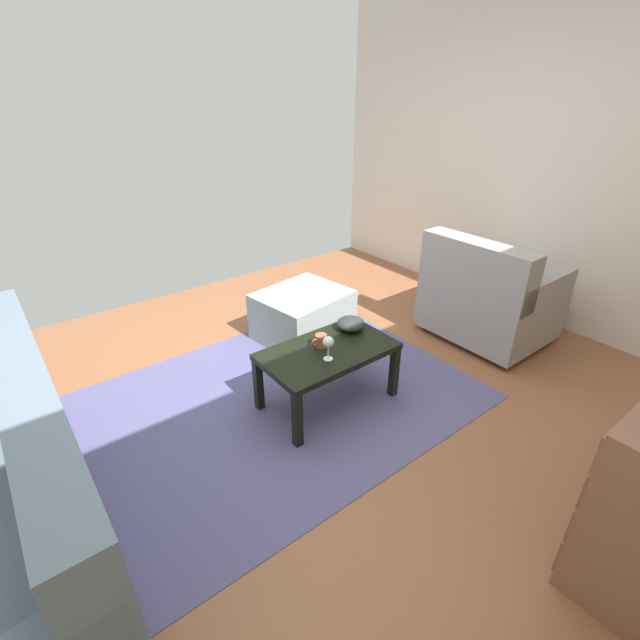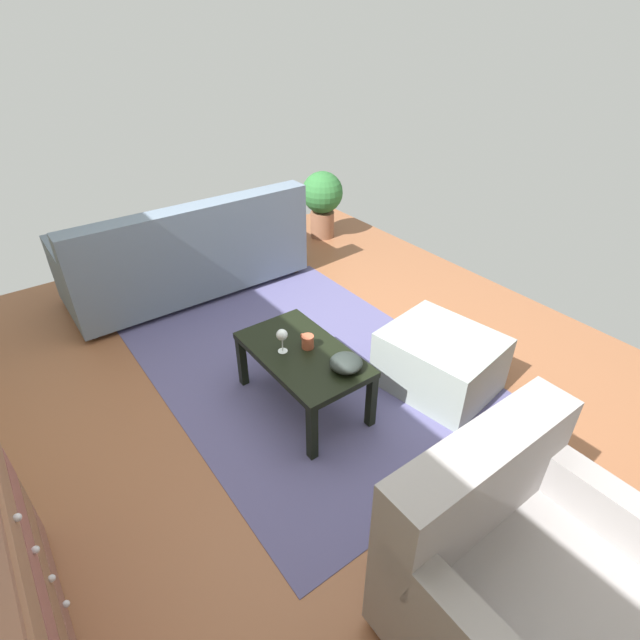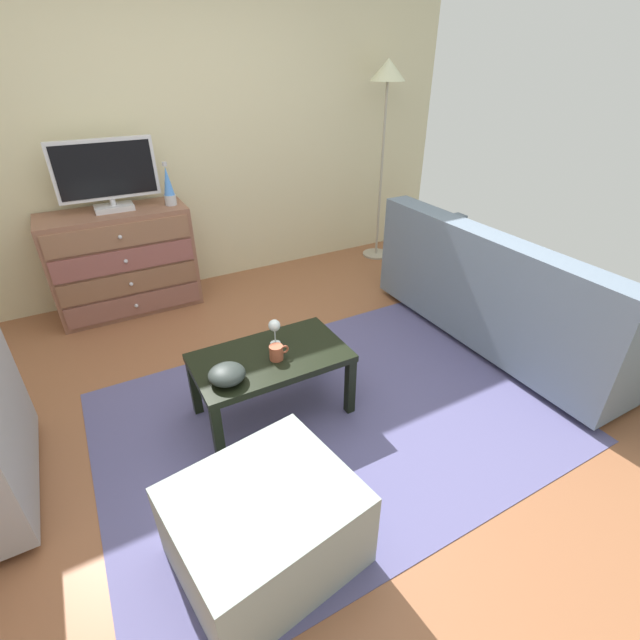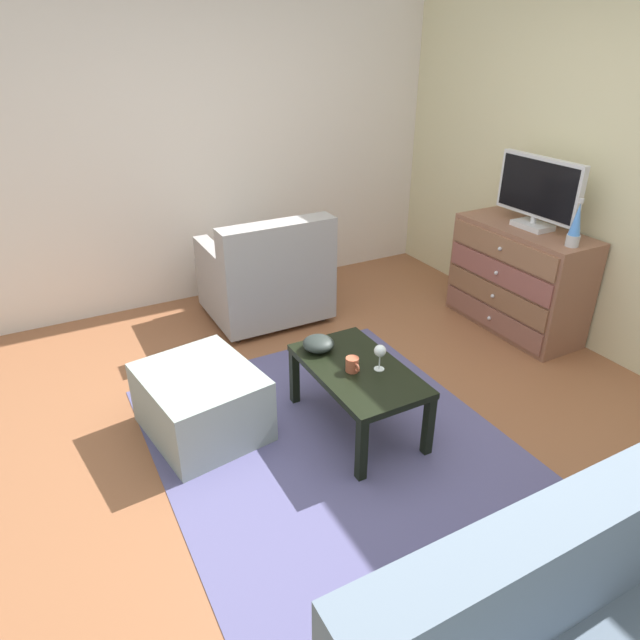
{
  "view_description": "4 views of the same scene",
  "coord_description": "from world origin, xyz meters",
  "px_view_note": "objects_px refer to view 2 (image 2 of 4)",
  "views": [
    {
      "loc": [
        1.45,
        1.91,
        1.9
      ],
      "look_at": [
        0.04,
        0.1,
        0.7
      ],
      "focal_mm": 25.03,
      "sensor_mm": 36.0,
      "label": 1
    },
    {
      "loc": [
        -2.03,
        1.32,
        2.18
      ],
      "look_at": [
        -0.06,
        -0.13,
        0.58
      ],
      "focal_mm": 27.0,
      "sensor_mm": 36.0,
      "label": 2
    },
    {
      "loc": [
        -0.84,
        -1.93,
        1.87
      ],
      "look_at": [
        0.17,
        -0.1,
        0.63
      ],
      "focal_mm": 25.25,
      "sensor_mm": 36.0,
      "label": 3
    },
    {
      "loc": [
        2.22,
        -1.47,
        2.13
      ],
      "look_at": [
        -0.17,
        -0.18,
        0.73
      ],
      "focal_mm": 31.39,
      "sensor_mm": 36.0,
      "label": 4
    }
  ],
  "objects_px": {
    "ottoman": "(440,361)",
    "potted_plant": "(322,198)",
    "bowl_decorative": "(346,363)",
    "armchair": "(515,576)",
    "couch_large": "(188,255)",
    "wine_glass": "(282,336)",
    "mug": "(307,341)",
    "coffee_table": "(303,359)"
  },
  "relations": [
    {
      "from": "coffee_table",
      "to": "armchair",
      "type": "height_order",
      "value": "armchair"
    },
    {
      "from": "coffee_table",
      "to": "couch_large",
      "type": "xyz_separation_m",
      "value": [
        1.84,
        -0.05,
        -0.02
      ]
    },
    {
      "from": "couch_large",
      "to": "wine_glass",
      "type": "bearing_deg",
      "value": 175.35
    },
    {
      "from": "bowl_decorative",
      "to": "ottoman",
      "type": "distance_m",
      "value": 0.77
    },
    {
      "from": "ottoman",
      "to": "potted_plant",
      "type": "relative_size",
      "value": 0.97
    },
    {
      "from": "ottoman",
      "to": "coffee_table",
      "type": "bearing_deg",
      "value": 64.51
    },
    {
      "from": "wine_glass",
      "to": "mug",
      "type": "bearing_deg",
      "value": -110.7
    },
    {
      "from": "bowl_decorative",
      "to": "couch_large",
      "type": "relative_size",
      "value": 0.09
    },
    {
      "from": "bowl_decorative",
      "to": "potted_plant",
      "type": "height_order",
      "value": "potted_plant"
    },
    {
      "from": "bowl_decorative",
      "to": "wine_glass",
      "type": "bearing_deg",
      "value": 29.35
    },
    {
      "from": "armchair",
      "to": "potted_plant",
      "type": "xyz_separation_m",
      "value": [
        3.69,
        -1.84,
        0.08
      ]
    },
    {
      "from": "coffee_table",
      "to": "armchair",
      "type": "bearing_deg",
      "value": 175.88
    },
    {
      "from": "mug",
      "to": "armchair",
      "type": "xyz_separation_m",
      "value": [
        -1.6,
        0.17,
        -0.1
      ]
    },
    {
      "from": "coffee_table",
      "to": "ottoman",
      "type": "xyz_separation_m",
      "value": [
        -0.39,
        -0.83,
        -0.16
      ]
    },
    {
      "from": "wine_glass",
      "to": "mug",
      "type": "relative_size",
      "value": 1.38
    },
    {
      "from": "ottoman",
      "to": "potted_plant",
      "type": "distance_m",
      "value": 2.67
    },
    {
      "from": "mug",
      "to": "ottoman",
      "type": "relative_size",
      "value": 0.16
    },
    {
      "from": "couch_large",
      "to": "ottoman",
      "type": "distance_m",
      "value": 2.37
    },
    {
      "from": "wine_glass",
      "to": "coffee_table",
      "type": "bearing_deg",
      "value": -128.15
    },
    {
      "from": "coffee_table",
      "to": "mug",
      "type": "xyz_separation_m",
      "value": [
        0.02,
        -0.05,
        0.1
      ]
    },
    {
      "from": "mug",
      "to": "bowl_decorative",
      "type": "height_order",
      "value": "bowl_decorative"
    },
    {
      "from": "bowl_decorative",
      "to": "armchair",
      "type": "xyz_separation_m",
      "value": [
        -1.3,
        0.22,
        -0.1
      ]
    },
    {
      "from": "wine_glass",
      "to": "ottoman",
      "type": "xyz_separation_m",
      "value": [
        -0.47,
        -0.92,
        -0.33
      ]
    },
    {
      "from": "coffee_table",
      "to": "mug",
      "type": "distance_m",
      "value": 0.11
    },
    {
      "from": "bowl_decorative",
      "to": "potted_plant",
      "type": "distance_m",
      "value": 2.89
    },
    {
      "from": "mug",
      "to": "coffee_table",
      "type": "bearing_deg",
      "value": 110.78
    },
    {
      "from": "coffee_table",
      "to": "bowl_decorative",
      "type": "bearing_deg",
      "value": -159.37
    },
    {
      "from": "couch_large",
      "to": "armchair",
      "type": "bearing_deg",
      "value": 177.27
    },
    {
      "from": "armchair",
      "to": "ottoman",
      "type": "distance_m",
      "value": 1.53
    },
    {
      "from": "armchair",
      "to": "bowl_decorative",
      "type": "bearing_deg",
      "value": -9.67
    },
    {
      "from": "couch_large",
      "to": "potted_plant",
      "type": "xyz_separation_m",
      "value": [
        0.26,
        -1.67,
        0.1
      ]
    },
    {
      "from": "potted_plant",
      "to": "coffee_table",
      "type": "bearing_deg",
      "value": 140.72
    },
    {
      "from": "couch_large",
      "to": "armchair",
      "type": "xyz_separation_m",
      "value": [
        -3.43,
        0.16,
        0.02
      ]
    },
    {
      "from": "coffee_table",
      "to": "potted_plant",
      "type": "height_order",
      "value": "potted_plant"
    },
    {
      "from": "wine_glass",
      "to": "couch_large",
      "type": "distance_m",
      "value": 1.79
    },
    {
      "from": "wine_glass",
      "to": "potted_plant",
      "type": "xyz_separation_m",
      "value": [
        2.03,
        -1.82,
        -0.1
      ]
    },
    {
      "from": "coffee_table",
      "to": "potted_plant",
      "type": "bearing_deg",
      "value": -39.28
    },
    {
      "from": "coffee_table",
      "to": "wine_glass",
      "type": "xyz_separation_m",
      "value": [
        0.07,
        0.09,
        0.17
      ]
    },
    {
      "from": "coffee_table",
      "to": "couch_large",
      "type": "relative_size",
      "value": 0.42
    },
    {
      "from": "armchair",
      "to": "potted_plant",
      "type": "distance_m",
      "value": 4.12
    },
    {
      "from": "wine_glass",
      "to": "bowl_decorative",
      "type": "relative_size",
      "value": 0.82
    },
    {
      "from": "armchair",
      "to": "ottoman",
      "type": "relative_size",
      "value": 1.3
    }
  ]
}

